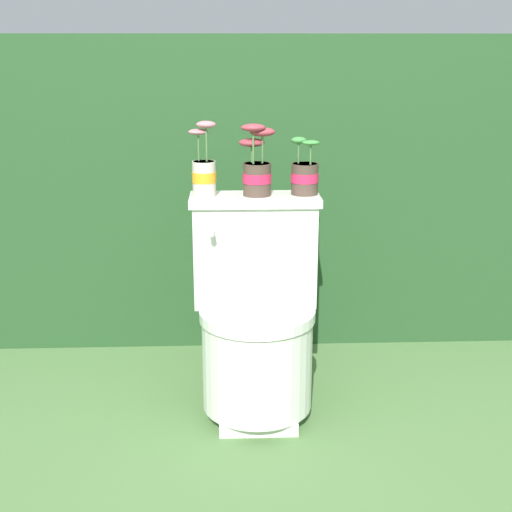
{
  "coord_description": "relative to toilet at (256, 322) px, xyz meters",
  "views": [
    {
      "loc": [
        -0.04,
        -2.25,
        1.28
      ],
      "look_at": [
        0.05,
        0.12,
        0.56
      ],
      "focal_mm": 50.0,
      "sensor_mm": 36.0,
      "label": 1
    }
  ],
  "objects": [
    {
      "name": "ground_plane",
      "position": [
        -0.05,
        -0.09,
        -0.33
      ],
      "size": [
        12.0,
        12.0,
        0.0
      ],
      "primitive_type": "plane",
      "color": "#4C703D"
    },
    {
      "name": "potted_plant_middle",
      "position": [
        0.18,
        0.16,
        0.49
      ],
      "size": [
        0.1,
        0.1,
        0.2
      ],
      "color": "#47382D",
      "rests_on": "toilet"
    },
    {
      "name": "hedge_backdrop",
      "position": [
        -0.05,
        0.89,
        0.33
      ],
      "size": [
        4.15,
        0.69,
        1.31
      ],
      "color": "#234723",
      "rests_on": "ground"
    },
    {
      "name": "toilet",
      "position": [
        0.0,
        0.0,
        0.0
      ],
      "size": [
        0.46,
        0.51,
        0.76
      ],
      "color": "silver",
      "rests_on": "ground"
    },
    {
      "name": "potted_plant_midleft",
      "position": [
        0.01,
        0.15,
        0.52
      ],
      "size": [
        0.13,
        0.1,
        0.25
      ],
      "color": "#47382D",
      "rests_on": "toilet"
    },
    {
      "name": "potted_plant_left",
      "position": [
        -0.18,
        0.14,
        0.51
      ],
      "size": [
        0.1,
        0.08,
        0.26
      ],
      "color": "beige",
      "rests_on": "toilet"
    }
  ]
}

